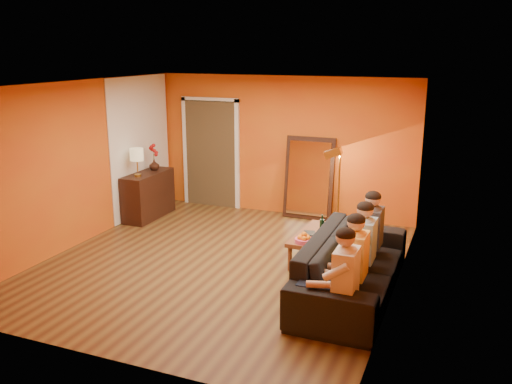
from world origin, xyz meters
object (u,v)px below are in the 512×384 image
at_px(floor_lamp, 339,191).
at_px(laptop, 337,227).
at_px(person_far_left, 345,281).
at_px(vase, 154,165).
at_px(wine_bottle, 322,225).
at_px(mirror_frame, 309,178).
at_px(table_lamp, 137,162).
at_px(sideboard, 148,195).
at_px(sofa, 352,266).
at_px(dog, 316,261).
at_px(person_far_right, 372,235).
at_px(person_mid_right, 365,248).
at_px(coffee_table, 319,247).
at_px(tumbler, 329,229).
at_px(person_mid_left, 356,263).

distance_m(floor_lamp, laptop, 1.10).
relative_size(person_far_left, vase, 6.05).
bearing_deg(wine_bottle, mirror_frame, 111.52).
bearing_deg(table_lamp, wine_bottle, -10.33).
xyz_separation_m(sideboard, laptop, (3.72, -0.55, 0.01)).
relative_size(sideboard, sofa, 0.45).
xyz_separation_m(sideboard, dog, (3.71, -1.67, -0.13)).
bearing_deg(person_far_left, person_far_right, 90.00).
bearing_deg(vase, person_mid_right, -24.62).
distance_m(sofa, person_far_right, 0.70).
relative_size(wine_bottle, laptop, 1.00).
xyz_separation_m(coffee_table, laptop, (0.18, 0.35, 0.22)).
xyz_separation_m(sofa, vase, (-4.24, 2.10, 0.56)).
height_order(floor_lamp, tumbler, floor_lamp).
xyz_separation_m(table_lamp, person_mid_left, (4.37, -2.00, -0.49)).
bearing_deg(vase, person_far_right, -18.39).
relative_size(floor_lamp, person_mid_left, 1.18).
bearing_deg(sofa, laptop, 21.75).
height_order(table_lamp, tumbler, table_lamp).
distance_m(coffee_table, person_mid_left, 1.67).
bearing_deg(sofa, tumbler, 28.41).
relative_size(person_far_left, tumbler, 12.34).
xyz_separation_m(dog, person_mid_left, (0.66, -0.64, 0.31)).
bearing_deg(person_far_left, dog, 119.08).
height_order(mirror_frame, coffee_table, mirror_frame).
bearing_deg(sideboard, tumbler, -12.09).
distance_m(floor_lamp, dog, 2.20).
height_order(dog, person_far_left, person_far_left).
distance_m(coffee_table, vase, 3.80).
height_order(wine_bottle, tumbler, wine_bottle).
distance_m(coffee_table, tumbler, 0.31).
bearing_deg(person_far_right, mirror_frame, 124.69).
xyz_separation_m(coffee_table, wine_bottle, (0.05, -0.05, 0.37)).
relative_size(floor_lamp, tumbler, 14.57).
xyz_separation_m(wine_bottle, vase, (-3.59, 1.20, 0.38)).
height_order(person_mid_left, tumbler, person_mid_left).
distance_m(sideboard, dog, 4.07).
xyz_separation_m(person_far_left, person_mid_left, (0.00, 0.55, 0.00)).
xyz_separation_m(coffee_table, vase, (-3.54, 1.15, 0.74)).
height_order(person_mid_right, person_far_right, same).
xyz_separation_m(person_far_right, wine_bottle, (-0.78, 0.25, -0.03)).
distance_m(table_lamp, dog, 4.04).
bearing_deg(wine_bottle, person_mid_left, -60.02).
distance_m(sideboard, wine_bottle, 3.72).
bearing_deg(person_far_left, vase, 144.63).
bearing_deg(person_mid_left, person_far_right, 90.00).
bearing_deg(table_lamp, vase, 90.00).
height_order(wine_bottle, laptop, wine_bottle).
relative_size(mirror_frame, person_far_left, 1.25).
height_order(sofa, laptop, sofa).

